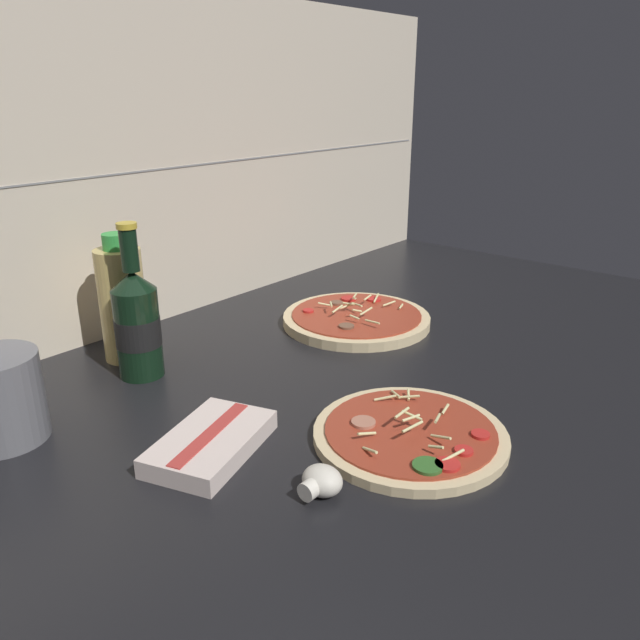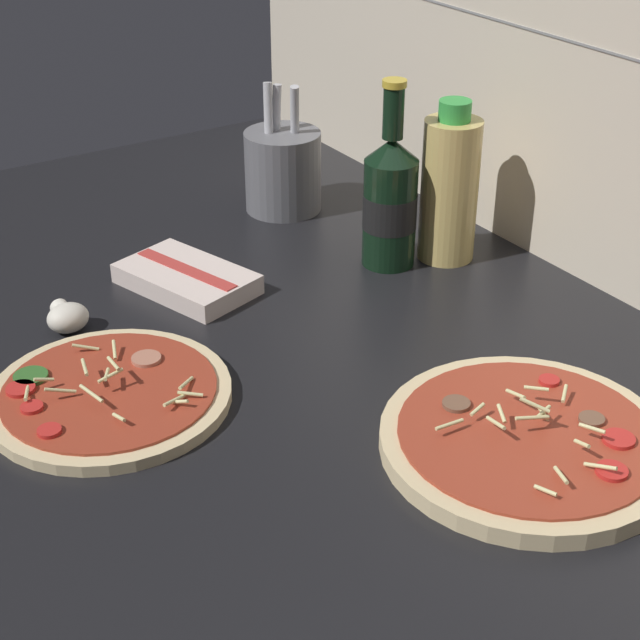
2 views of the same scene
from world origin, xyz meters
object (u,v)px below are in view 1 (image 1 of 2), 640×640
at_px(beer_bottle, 137,322).
at_px(mushroom_left, 321,482).
at_px(dish_towel, 211,443).
at_px(oil_bottle, 123,303).
at_px(pizza_near, 410,435).
at_px(pizza_far, 356,319).

distance_m(beer_bottle, mushroom_left, 0.41).
height_order(mushroom_left, dish_towel, mushroom_left).
xyz_separation_m(oil_bottle, mushroom_left, (-0.08, -0.47, -0.08)).
distance_m(oil_bottle, dish_towel, 0.34).
distance_m(pizza_near, oil_bottle, 0.50).
distance_m(pizza_near, beer_bottle, 0.43).
relative_size(pizza_near, beer_bottle, 1.03).
relative_size(pizza_near, oil_bottle, 1.18).
bearing_deg(mushroom_left, pizza_far, 32.33).
xyz_separation_m(pizza_far, mushroom_left, (-0.44, -0.28, 0.01)).
bearing_deg(mushroom_left, oil_bottle, 80.27).
bearing_deg(pizza_far, pizza_near, -133.98).
distance_m(pizza_near, dish_towel, 0.24).
bearing_deg(beer_bottle, oil_bottle, 71.18).
bearing_deg(beer_bottle, mushroom_left, -98.02).
distance_m(pizza_far, mushroom_left, 0.52).
height_order(pizza_far, oil_bottle, oil_bottle).
distance_m(beer_bottle, oil_bottle, 0.08).
height_order(pizza_near, pizza_far, pizza_far).
bearing_deg(dish_towel, pizza_far, 14.95).
distance_m(pizza_near, mushroom_left, 0.16).
height_order(oil_bottle, dish_towel, oil_bottle).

